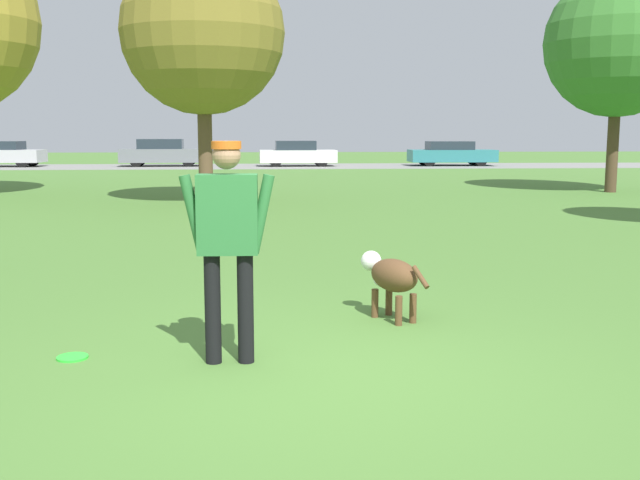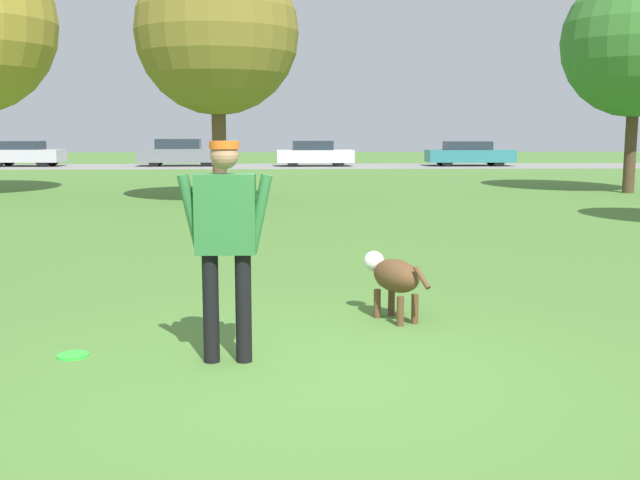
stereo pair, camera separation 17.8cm
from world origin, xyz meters
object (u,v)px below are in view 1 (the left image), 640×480
(parked_car_silver, at_px, (4,154))
(parked_car_grey, at_px, (163,153))
(tree_mid_center, at_px, (203,33))
(tree_far_right, at_px, (618,44))
(parked_car_teal, at_px, (451,154))
(person, at_px, (228,231))
(frisbee, at_px, (72,357))
(parked_car_white, at_px, (297,154))
(dog, at_px, (391,276))

(parked_car_silver, bearing_deg, parked_car_grey, 2.82)
(tree_mid_center, bearing_deg, tree_far_right, 12.87)
(tree_far_right, distance_m, parked_car_teal, 17.67)
(person, height_order, frisbee, person)
(parked_car_silver, height_order, parked_car_white, parked_car_white)
(tree_mid_center, relative_size, parked_car_teal, 1.40)
(parked_car_teal, bearing_deg, parked_car_silver, 179.47)
(person, xyz_separation_m, dog, (1.52, 1.31, -0.64))
(person, relative_size, parked_car_silver, 0.45)
(person, height_order, parked_car_white, person)
(dog, relative_size, tree_mid_center, 0.15)
(parked_car_white, bearing_deg, tree_mid_center, -100.87)
(tree_far_right, relative_size, parked_car_silver, 1.67)
(parked_car_silver, bearing_deg, tree_mid_center, -56.79)
(dog, xyz_separation_m, parked_car_silver, (-14.83, 32.52, 0.23))
(frisbee, relative_size, tree_far_right, 0.04)
(parked_car_silver, bearing_deg, tree_far_right, -33.64)
(parked_car_grey, relative_size, parked_car_white, 1.11)
(tree_mid_center, bearing_deg, frisbee, -90.02)
(dog, height_order, parked_car_white, parked_car_white)
(tree_far_right, distance_m, parked_car_silver, 30.01)
(parked_car_teal, bearing_deg, tree_mid_center, -119.03)
(tree_mid_center, bearing_deg, parked_car_silver, 120.54)
(frisbee, distance_m, parked_car_grey, 33.90)
(dog, relative_size, parked_car_grey, 0.21)
(frisbee, xyz_separation_m, tree_far_right, (11.98, 16.02, 4.39))
(dog, height_order, parked_car_silver, parked_car_silver)
(frisbee, height_order, tree_mid_center, tree_mid_center)
(tree_far_right, xyz_separation_m, parked_car_silver, (-23.99, 17.63, -3.74))
(person, height_order, parked_car_teal, person)
(dog, distance_m, parked_car_teal, 33.24)
(parked_car_silver, bearing_deg, parked_car_teal, 1.74)
(parked_car_teal, bearing_deg, tree_far_right, -87.26)
(frisbee, xyz_separation_m, parked_car_grey, (-3.92, 33.66, 0.69))
(parked_car_silver, height_order, parked_car_grey, parked_car_grey)
(frisbee, distance_m, tree_far_right, 20.48)
(tree_far_right, xyz_separation_m, parked_car_teal, (-0.71, 17.25, -3.75))
(parked_car_white, xyz_separation_m, parked_car_teal, (8.19, 0.04, -0.01))
(person, distance_m, parked_car_white, 33.46)
(person, xyz_separation_m, parked_car_silver, (-13.31, 33.83, -0.41))
(person, bearing_deg, parked_car_silver, 112.16)
(person, bearing_deg, parked_car_white, 87.62)
(dog, xyz_separation_m, tree_far_right, (9.16, 14.90, 3.97))
(person, distance_m, tree_far_right, 19.69)
(dog, bearing_deg, tree_mid_center, -16.07)
(dog, relative_size, parked_car_teal, 0.20)
(person, distance_m, parked_car_teal, 34.91)
(parked_car_white, height_order, parked_car_teal, parked_car_white)
(tree_mid_center, height_order, parked_car_white, tree_mid_center)
(dog, distance_m, tree_mid_center, 13.06)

